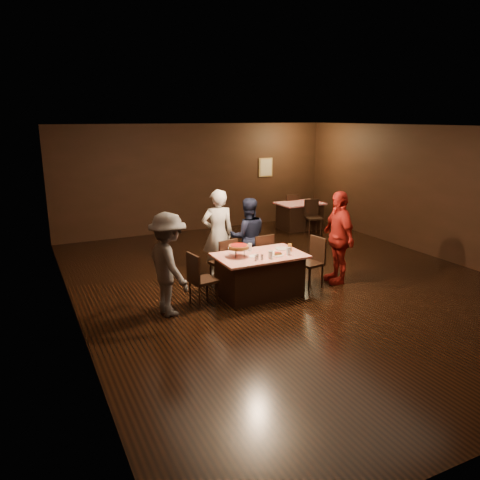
% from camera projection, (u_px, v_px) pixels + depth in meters
% --- Properties ---
extents(room, '(10.00, 10.04, 3.02)m').
position_uv_depth(room, '(292.00, 174.00, 8.72)').
color(room, black).
rests_on(room, ground).
extents(main_table, '(1.60, 1.00, 0.77)m').
position_uv_depth(main_table, '(260.00, 275.00, 8.52)').
color(main_table, red).
rests_on(main_table, ground).
extents(back_table, '(1.30, 0.90, 0.77)m').
position_uv_depth(back_table, '(299.00, 216.00, 13.61)').
color(back_table, red).
rests_on(back_table, ground).
extents(chair_far_left, '(0.49, 0.49, 0.95)m').
position_uv_depth(chair_far_left, '(223.00, 262.00, 8.98)').
color(chair_far_left, black).
rests_on(chair_far_left, ground).
extents(chair_far_right, '(0.44, 0.44, 0.95)m').
position_uv_depth(chair_far_right, '(259.00, 257.00, 9.32)').
color(chair_far_right, black).
rests_on(chair_far_right, ground).
extents(chair_end_left, '(0.47, 0.47, 0.95)m').
position_uv_depth(chair_end_left, '(203.00, 279.00, 8.03)').
color(chair_end_left, black).
rests_on(chair_end_left, ground).
extents(chair_end_right, '(0.48, 0.48, 0.95)m').
position_uv_depth(chair_end_right, '(310.00, 262.00, 8.96)').
color(chair_end_right, black).
rests_on(chair_end_right, ground).
extents(chair_back_near, '(0.51, 0.51, 0.95)m').
position_uv_depth(chair_back_near, '(313.00, 217.00, 12.98)').
color(chair_back_near, black).
rests_on(chair_back_near, ground).
extents(chair_back_far, '(0.43, 0.43, 0.95)m').
position_uv_depth(chair_back_far, '(289.00, 209.00, 14.11)').
color(chair_back_far, black).
rests_on(chair_back_far, ground).
extents(diner_white_jacket, '(0.71, 0.52, 1.80)m').
position_uv_depth(diner_white_jacket, '(218.00, 234.00, 9.36)').
color(diner_white_jacket, silver).
rests_on(diner_white_jacket, ground).
extents(diner_navy_hoodie, '(0.91, 0.79, 1.60)m').
position_uv_depth(diner_navy_hoodie, '(248.00, 237.00, 9.55)').
color(diner_navy_hoodie, black).
rests_on(diner_navy_hoodie, ground).
extents(diner_grey_knit, '(0.76, 1.17, 1.71)m').
position_uv_depth(diner_grey_knit, '(169.00, 264.00, 7.58)').
color(diner_grey_knit, '#595A5E').
rests_on(diner_grey_knit, ground).
extents(diner_red_shirt, '(0.63, 1.13, 1.82)m').
position_uv_depth(diner_red_shirt, '(338.00, 237.00, 9.08)').
color(diner_red_shirt, '#A91F18').
rests_on(diner_red_shirt, ground).
extents(pizza_stand, '(0.38, 0.38, 0.22)m').
position_uv_depth(pizza_stand, '(239.00, 247.00, 8.25)').
color(pizza_stand, black).
rests_on(pizza_stand, main_table).
extents(plate_with_slice, '(0.25, 0.25, 0.06)m').
position_uv_depth(plate_with_slice, '(277.00, 254.00, 8.37)').
color(plate_with_slice, white).
rests_on(plate_with_slice, main_table).
extents(plate_empty, '(0.25, 0.25, 0.01)m').
position_uv_depth(plate_empty, '(282.00, 249.00, 8.78)').
color(plate_empty, white).
rests_on(plate_empty, main_table).
extents(glass_front_left, '(0.08, 0.08, 0.14)m').
position_uv_depth(glass_front_left, '(270.00, 255.00, 8.17)').
color(glass_front_left, silver).
rests_on(glass_front_left, main_table).
extents(glass_front_right, '(0.08, 0.08, 0.14)m').
position_uv_depth(glass_front_right, '(289.00, 251.00, 8.38)').
color(glass_front_right, silver).
rests_on(glass_front_right, main_table).
extents(glass_amber, '(0.08, 0.08, 0.14)m').
position_uv_depth(glass_amber, '(290.00, 248.00, 8.62)').
color(glass_amber, '#BF7F26').
rests_on(glass_amber, main_table).
extents(glass_back, '(0.08, 0.08, 0.14)m').
position_uv_depth(glass_back, '(250.00, 247.00, 8.65)').
color(glass_back, silver).
rests_on(glass_back, main_table).
extents(condiments, '(0.17, 0.10, 0.09)m').
position_uv_depth(condiments, '(258.00, 257.00, 8.09)').
color(condiments, silver).
rests_on(condiments, main_table).
extents(napkin_center, '(0.19, 0.19, 0.01)m').
position_uv_depth(napkin_center, '(274.00, 252.00, 8.55)').
color(napkin_center, white).
rests_on(napkin_center, main_table).
extents(napkin_left, '(0.21, 0.21, 0.01)m').
position_uv_depth(napkin_left, '(254.00, 256.00, 8.32)').
color(napkin_left, white).
rests_on(napkin_left, main_table).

